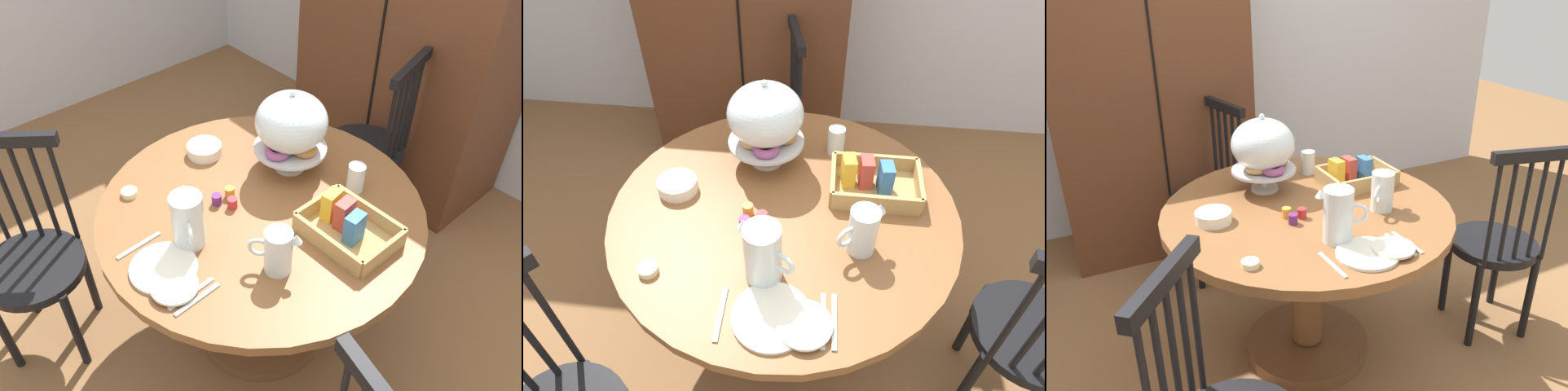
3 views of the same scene
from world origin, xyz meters
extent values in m
plane|color=brown|center=(0.00, 0.00, 0.00)|extent=(10.00, 10.00, 0.00)
cube|color=brown|center=(-0.47, 1.50, 0.95)|extent=(1.10, 0.56, 1.90)
cube|color=black|center=(-0.47, 1.22, 1.04)|extent=(0.01, 0.01, 1.52)
cylinder|color=brown|center=(-0.11, 0.13, 0.72)|extent=(1.18, 1.18, 0.04)
cylinder|color=brown|center=(-0.11, 0.13, 0.39)|extent=(0.14, 0.14, 0.63)
cylinder|color=brown|center=(-0.11, 0.13, 0.03)|extent=(0.56, 0.56, 0.06)
cylinder|color=black|center=(-0.31, 1.00, 0.45)|extent=(0.40, 0.40, 0.04)
cylinder|color=black|center=(-0.48, 1.10, 0.23)|extent=(0.04, 0.04, 0.45)
cylinder|color=black|center=(-0.42, 0.83, 0.23)|extent=(0.04, 0.04, 0.45)
cylinder|color=black|center=(-0.21, 1.17, 0.23)|extent=(0.04, 0.04, 0.45)
cylinder|color=black|center=(-0.15, 0.90, 0.23)|extent=(0.04, 0.04, 0.45)
cylinder|color=black|center=(-0.19, 1.17, 0.69)|extent=(0.02, 0.02, 0.48)
cylinder|color=black|center=(-0.17, 1.10, 0.69)|extent=(0.02, 0.02, 0.48)
cylinder|color=black|center=(-0.16, 1.04, 0.69)|extent=(0.02, 0.02, 0.48)
cylinder|color=black|center=(-0.14, 0.97, 0.69)|extent=(0.02, 0.02, 0.48)
cylinder|color=black|center=(-0.13, 0.90, 0.69)|extent=(0.02, 0.02, 0.48)
cube|color=black|center=(-0.16, 1.04, 0.95)|extent=(0.12, 0.36, 0.05)
cylinder|color=black|center=(-0.67, -0.56, 0.45)|extent=(0.40, 0.40, 0.04)
cylinder|color=black|center=(-0.65, -0.76, 0.23)|extent=(0.04, 0.04, 0.45)
cylinder|color=black|center=(-0.47, -0.54, 0.23)|extent=(0.04, 0.04, 0.45)
cylinder|color=black|center=(-0.86, -0.59, 0.23)|extent=(0.04, 0.04, 0.45)
cylinder|color=black|center=(-0.69, -0.37, 0.23)|extent=(0.04, 0.04, 0.45)
cylinder|color=black|center=(-0.84, -0.52, 0.69)|extent=(0.02, 0.02, 0.48)
cylinder|color=black|center=(-0.79, -0.46, 0.69)|extent=(0.02, 0.02, 0.48)
cylinder|color=black|center=(-0.75, -0.41, 0.69)|extent=(0.02, 0.02, 0.48)
cylinder|color=black|center=(-0.70, -0.35, 0.69)|extent=(0.02, 0.02, 0.48)
cube|color=black|center=(-0.79, -0.46, 0.95)|extent=(0.25, 0.30, 0.05)
cylinder|color=silver|center=(-0.20, 0.37, 0.75)|extent=(0.12, 0.12, 0.02)
cylinder|color=silver|center=(-0.20, 0.37, 0.79)|extent=(0.03, 0.03, 0.09)
cylinder|color=silver|center=(-0.20, 0.37, 0.84)|extent=(0.28, 0.28, 0.01)
torus|color=#B27033|center=(-0.14, 0.38, 0.86)|extent=(0.10, 0.10, 0.03)
torus|color=#D19347|center=(-0.19, 0.44, 0.86)|extent=(0.10, 0.10, 0.03)
torus|color=#935628|center=(-0.23, 0.38, 0.86)|extent=(0.10, 0.10, 0.03)
torus|color=tan|center=(-0.25, 0.33, 0.86)|extent=(0.10, 0.10, 0.03)
torus|color=#994C84|center=(-0.19, 0.29, 0.86)|extent=(0.10, 0.10, 0.03)
ellipsoid|color=silver|center=(-0.20, 0.37, 0.95)|extent=(0.27, 0.27, 0.22)
sphere|color=silver|center=(-0.20, 0.37, 1.07)|extent=(0.02, 0.02, 0.02)
cylinder|color=silver|center=(0.15, -0.02, 0.82)|extent=(0.09, 0.09, 0.16)
cylinder|color=orange|center=(0.15, -0.02, 0.80)|extent=(0.08, 0.08, 0.11)
cone|color=silver|center=(0.19, 0.01, 0.89)|extent=(0.05, 0.05, 0.03)
torus|color=silver|center=(0.10, -0.06, 0.83)|extent=(0.07, 0.06, 0.07)
cylinder|color=silver|center=(-0.13, -0.16, 0.84)|extent=(0.11, 0.11, 0.20)
cylinder|color=white|center=(-0.13, -0.16, 0.81)|extent=(0.10, 0.10, 0.14)
cone|color=silver|center=(-0.19, -0.13, 0.92)|extent=(0.05, 0.05, 0.03)
torus|color=silver|center=(-0.07, -0.20, 0.85)|extent=(0.07, 0.05, 0.07)
cube|color=tan|center=(0.20, 0.25, 0.75)|extent=(0.30, 0.22, 0.01)
cube|color=tan|center=(0.20, 0.14, 0.78)|extent=(0.30, 0.02, 0.07)
cube|color=tan|center=(0.20, 0.36, 0.78)|extent=(0.30, 0.02, 0.07)
cube|color=tan|center=(0.05, 0.25, 0.78)|extent=(0.02, 0.22, 0.07)
cube|color=tan|center=(0.35, 0.25, 0.78)|extent=(0.02, 0.22, 0.07)
cube|color=gold|center=(0.10, 0.27, 0.81)|extent=(0.05, 0.08, 0.11)
cube|color=#B23D33|center=(0.16, 0.27, 0.81)|extent=(0.05, 0.07, 0.11)
cube|color=#336BAD|center=(0.23, 0.24, 0.81)|extent=(0.05, 0.07, 0.11)
cylinder|color=white|center=(-0.09, -0.30, 0.75)|extent=(0.22, 0.22, 0.01)
cylinder|color=white|center=(0.00, -0.32, 0.76)|extent=(0.15, 0.15, 0.01)
cylinder|color=white|center=(-0.49, 0.17, 0.76)|extent=(0.14, 0.14, 0.04)
cylinder|color=silver|center=(0.05, 0.45, 0.80)|extent=(0.06, 0.06, 0.11)
cylinder|color=beige|center=(-0.48, -0.19, 0.75)|extent=(0.06, 0.06, 0.02)
cylinder|color=#B7282D|center=(-0.17, 0.05, 0.76)|extent=(0.04, 0.04, 0.04)
cylinder|color=orange|center=(-0.22, 0.08, 0.76)|extent=(0.04, 0.04, 0.04)
cylinder|color=#5B2366|center=(-0.22, 0.02, 0.76)|extent=(0.04, 0.04, 0.04)
cube|color=silver|center=(0.05, -0.29, 0.74)|extent=(0.02, 0.17, 0.01)
cube|color=silver|center=(0.08, -0.29, 0.74)|extent=(0.02, 0.17, 0.01)
cube|color=silver|center=(-0.23, -0.31, 0.74)|extent=(0.02, 0.17, 0.01)
camera|label=1|loc=(0.96, -0.82, 2.06)|focal=37.00mm
camera|label=2|loc=(0.02, -0.93, 1.80)|focal=30.31mm
camera|label=3|loc=(-0.93, -1.54, 1.65)|focal=34.90mm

